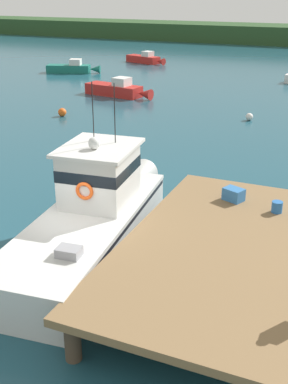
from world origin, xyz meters
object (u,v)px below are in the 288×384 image
object	(u,v)px
moored_boat_outer_mooring	(145,59)
mooring_buoy_inshore	(249,117)
crate_single_by_cleat	(234,194)
moored_boat_near_channel	(118,89)
moored_boat_far_left	(72,68)
bait_bucket	(277,207)
mooring_buoy_outer	(62,112)
main_fishing_boat	(93,215)

from	to	relation	value
moored_boat_outer_mooring	mooring_buoy_inshore	size ratio (longest dim) A/B	10.96
crate_single_by_cleat	moored_boat_near_channel	xyz separation A→B (m)	(-12.99, 18.05, -0.93)
crate_single_by_cleat	moored_boat_far_left	bearing A→B (deg)	129.88
crate_single_by_cleat	moored_boat_near_channel	bearing A→B (deg)	125.75
bait_bucket	moored_boat_near_channel	distance (m)	23.39
bait_bucket	moored_boat_near_channel	world-z (taller)	bait_bucket
mooring_buoy_inshore	mooring_buoy_outer	bearing A→B (deg)	-161.56
main_fishing_boat	mooring_buoy_outer	bearing A→B (deg)	125.55
crate_single_by_cleat	moored_boat_outer_mooring	size ratio (longest dim) A/B	0.13
main_fishing_boat	moored_boat_near_channel	world-z (taller)	main_fishing_boat
crate_single_by_cleat	moored_boat_near_channel	size ratio (longest dim) A/B	0.11
mooring_buoy_inshore	mooring_buoy_outer	xyz separation A→B (m)	(-10.74, -3.58, 0.04)
moored_boat_near_channel	moored_boat_outer_mooring	size ratio (longest dim) A/B	1.14
bait_bucket	mooring_buoy_inshore	world-z (taller)	bait_bucket
moored_boat_outer_mooring	bait_bucket	bearing A→B (deg)	-60.93
moored_boat_near_channel	moored_boat_far_left	world-z (taller)	moored_boat_near_channel
moored_boat_far_left	mooring_buoy_inshore	size ratio (longest dim) A/B	11.32
moored_boat_outer_mooring	mooring_buoy_inshore	bearing A→B (deg)	-52.04
crate_single_by_cleat	mooring_buoy_inshore	world-z (taller)	crate_single_by_cleat
crate_single_by_cleat	main_fishing_boat	bearing A→B (deg)	-147.15
moored_boat_near_channel	mooring_buoy_outer	world-z (taller)	moored_boat_near_channel
moored_boat_far_left	moored_boat_outer_mooring	distance (m)	9.26
moored_boat_near_channel	moored_boat_far_left	bearing A→B (deg)	137.97
bait_bucket	moored_boat_far_left	size ratio (longest dim) A/B	0.07
main_fishing_boat	mooring_buoy_outer	world-z (taller)	main_fishing_boat
main_fishing_boat	bait_bucket	size ratio (longest dim) A/B	29.23
moored_boat_near_channel	mooring_buoy_inshore	world-z (taller)	moored_boat_near_channel
moored_boat_outer_mooring	mooring_buoy_outer	bearing A→B (deg)	-79.17
moored_boat_far_left	bait_bucket	bearing A→B (deg)	-48.73
main_fishing_boat	mooring_buoy_inshore	size ratio (longest dim) A/B	22.76
bait_bucket	moored_boat_outer_mooring	world-z (taller)	bait_bucket
main_fishing_boat	crate_single_by_cleat	xyz separation A→B (m)	(3.70, 2.39, 0.39)
mooring_buoy_outer	crate_single_by_cleat	bearing A→B (deg)	-39.89
moored_boat_near_channel	main_fishing_boat	bearing A→B (deg)	-65.54
main_fishing_boat	mooring_buoy_outer	size ratio (longest dim) A/B	19.56
crate_single_by_cleat	moored_boat_far_left	xyz separation A→B (m)	(-21.46, 25.68, -0.97)
mooring_buoy_inshore	main_fishing_boat	bearing A→B (deg)	-93.41
bait_bucket	moored_boat_outer_mooring	size ratio (longest dim) A/B	0.07
bait_bucket	moored_boat_outer_mooring	bearing A→B (deg)	119.07
main_fishing_boat	moored_boat_far_left	distance (m)	33.22
moored_boat_far_left	mooring_buoy_inshore	bearing A→B (deg)	-30.10
mooring_buoy_outer	mooring_buoy_inshore	bearing A→B (deg)	18.44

